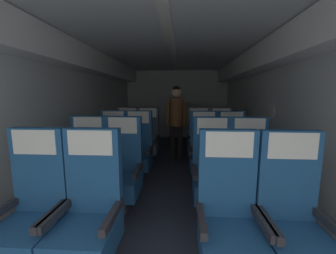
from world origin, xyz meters
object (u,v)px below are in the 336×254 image
at_px(seat_a_right_aisle, 293,223).
at_px(seat_c_left_aisle, 138,151).
at_px(seat_c_right_aisle, 231,153).
at_px(seat_d_left_aisle, 148,139).
at_px(seat_b_right_aisle, 250,175).
at_px(seat_c_left_window, 113,151).
at_px(seat_b_right_window, 212,174).
at_px(seat_d_right_aisle, 221,140).
at_px(seat_b_left_window, 87,171).
at_px(seat_a_left_aisle, 89,216).
at_px(seat_c_right_window, 204,152).
at_px(seat_d_left_window, 127,139).
at_px(seat_a_right_window, 229,220).
at_px(flight_attendant, 176,115).
at_px(seat_d_right_window, 199,140).
at_px(seat_a_left_window, 33,214).
at_px(seat_b_left_aisle, 122,172).

xyz_separation_m(seat_a_right_aisle, seat_c_left_aisle, (-1.56, 1.93, 0.00)).
height_order(seat_c_right_aisle, seat_d_left_aisle, same).
height_order(seat_b_right_aisle, seat_c_left_window, same).
height_order(seat_b_right_window, seat_c_left_aisle, same).
bearing_deg(seat_a_right_aisle, seat_d_right_aisle, 90.04).
bearing_deg(seat_b_left_window, seat_c_left_aisle, 65.21).
distance_m(seat_b_right_window, seat_c_right_aisle, 1.06).
bearing_deg(seat_a_left_aisle, seat_b_left_window, 115.41).
bearing_deg(seat_b_right_aisle, seat_b_right_window, 179.79).
relative_size(seat_c_left_aisle, seat_d_right_aisle, 1.00).
height_order(seat_b_right_window, seat_c_right_window, same).
xyz_separation_m(seat_b_right_aisle, seat_b_right_window, (-0.45, 0.00, 0.00)).
height_order(seat_d_left_window, seat_d_right_aisle, same).
bearing_deg(seat_c_right_aisle, seat_a_right_window, -103.43).
bearing_deg(seat_a_left_aisle, seat_d_right_aisle, 61.76).
bearing_deg(seat_c_right_window, seat_b_left_window, -148.08).
bearing_deg(seat_d_right_aisle, seat_c_left_aisle, -148.65).
bearing_deg(seat_a_left_aisle, seat_b_right_window, 41.63).
bearing_deg(flight_attendant, seat_d_left_window, 11.48).
bearing_deg(seat_d_right_window, seat_a_left_window, -118.21).
bearing_deg(flight_attendant, seat_a_right_aisle, 112.58).
bearing_deg(seat_c_right_window, seat_d_right_aisle, 64.34).
bearing_deg(seat_c_right_window, seat_d_left_aisle, 139.10).
bearing_deg(seat_b_left_window, seat_a_right_aisle, -25.71).
distance_m(seat_b_left_aisle, seat_c_left_window, 1.06).
xyz_separation_m(seat_b_left_aisle, flight_attendant, (0.62, 2.02, 0.51)).
height_order(seat_a_right_window, seat_b_left_window, same).
height_order(seat_b_right_aisle, seat_d_left_aisle, same).
height_order(seat_b_left_aisle, seat_c_right_aisle, same).
relative_size(seat_a_right_window, seat_c_right_aisle, 1.00).
distance_m(seat_a_right_window, seat_b_left_aisle, 1.45).
bearing_deg(flight_attendant, seat_b_right_aisle, 119.80).
distance_m(seat_b_right_aisle, seat_d_left_aisle, 2.45).
xyz_separation_m(seat_c_right_aisle, flight_attendant, (-0.94, 1.06, 0.51)).
xyz_separation_m(seat_b_left_aisle, seat_c_right_aisle, (1.55, 0.96, 0.00)).
bearing_deg(seat_c_left_window, seat_c_right_aisle, -0.07).
relative_size(seat_b_right_aisle, seat_d_right_window, 1.00).
distance_m(seat_b_left_window, seat_d_left_window, 1.91).
distance_m(seat_b_right_window, seat_c_right_window, 0.96).
relative_size(seat_a_left_window, seat_c_right_window, 1.00).
height_order(seat_a_left_window, seat_b_left_aisle, same).
relative_size(seat_b_left_window, seat_b_right_aisle, 1.00).
bearing_deg(seat_c_left_window, seat_b_right_aisle, -25.83).
distance_m(seat_b_right_aisle, seat_d_left_window, 2.75).
xyz_separation_m(seat_a_left_aisle, seat_b_right_window, (1.09, 0.97, 0.00)).
bearing_deg(seat_d_right_aisle, seat_a_left_aisle, -118.24).
bearing_deg(seat_b_right_aisle, seat_d_right_window, 103.44).
bearing_deg(seat_b_right_window, seat_b_right_aisle, -0.21).
height_order(seat_a_right_window, flight_attendant, flight_attendant).
height_order(seat_b_right_window, seat_d_left_window, same).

